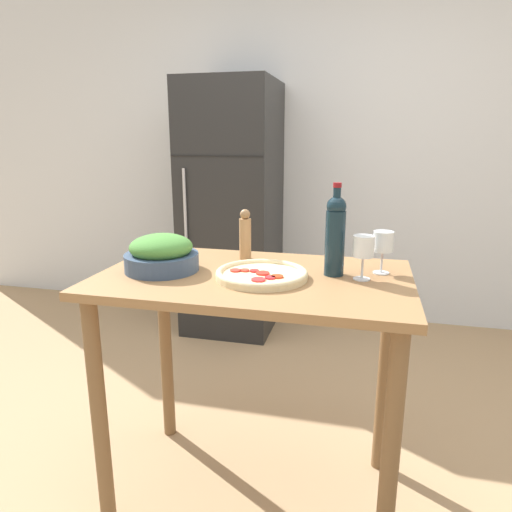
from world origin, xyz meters
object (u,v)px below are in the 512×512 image
Objects in this scene: wine_glass_near at (363,249)px; pepper_mill at (245,235)px; wine_glass_far at (383,244)px; wine_bottle at (335,234)px; homemade_pizza at (262,274)px; salad_bowl at (161,254)px; refrigerator at (232,209)px.

pepper_mill is (-0.46, 0.17, -0.01)m from wine_glass_near.
wine_bottle is at bearing -159.82° from wine_glass_far.
wine_glass_far is at bearing 21.50° from homemade_pizza.
wine_glass_far is at bearing 11.00° from salad_bowl.
pepper_mill is 0.35m from salad_bowl.
pepper_mill is 0.28m from homemade_pizza.
wine_bottle reaches higher than wine_glass_near.
homemade_pizza is at bearing -168.89° from wine_glass_near.
wine_glass_near is 0.76× the size of pepper_mill.
wine_bottle reaches higher than wine_glass_far.
wine_bottle is at bearing 161.73° from wine_glass_near.
wine_glass_near is 0.11m from wine_glass_far.
wine_bottle is at bearing 22.40° from homemade_pizza.
salad_bowl is (-0.62, -0.09, -0.09)m from wine_bottle.
wine_glass_near reaches higher than salad_bowl.
wine_glass_far is (0.17, 0.06, -0.04)m from wine_bottle.
wine_bottle is 1.21× the size of salad_bowl.
wine_bottle is 1.62× the size of pepper_mill.
wine_bottle is 0.18m from wine_glass_far.
refrigerator is at bearing 109.84° from homemade_pizza.
pepper_mill is at bearing 117.09° from homemade_pizza.
wine_glass_near is at bearing -18.27° from wine_bottle.
homemade_pizza is at bearing -158.50° from wine_glass_far.
wine_glass_far is 0.76× the size of pepper_mill.
wine_bottle is at bearing -61.93° from refrigerator.
wine_glass_near is at bearing -20.68° from pepper_mill.
salad_bowl is (0.24, -1.69, 0.09)m from refrigerator.
wine_glass_far is (1.02, -1.54, 0.14)m from refrigerator.
wine_glass_far is 0.45m from homemade_pizza.
pepper_mill is at bearing 42.54° from salad_bowl.
wine_bottle is 1.02× the size of homemade_pizza.
homemade_pizza is (-0.34, -0.07, -0.10)m from wine_glass_near.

